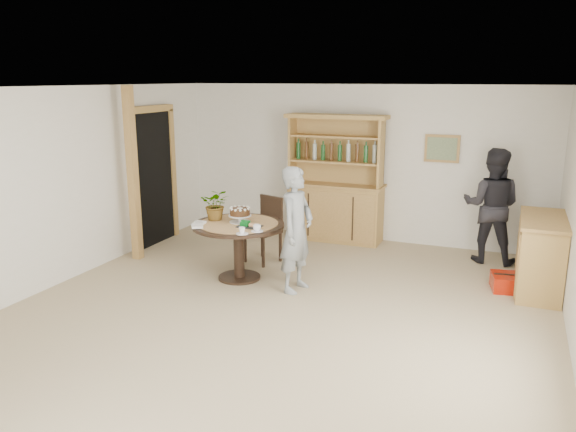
{
  "coord_description": "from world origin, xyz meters",
  "views": [
    {
      "loc": [
        2.33,
        -5.3,
        2.6
      ],
      "look_at": [
        -0.02,
        0.51,
        1.05
      ],
      "focal_mm": 35.0,
      "sensor_mm": 36.0,
      "label": 1
    }
  ],
  "objects_px": {
    "hutch": "(336,199)",
    "teen_boy": "(296,230)",
    "red_suitcase": "(517,283)",
    "adult_person": "(491,206)",
    "dining_table": "(239,235)",
    "dining_chair": "(266,225)",
    "sideboard": "(541,255)"
  },
  "relations": [
    {
      "from": "dining_chair",
      "to": "adult_person",
      "type": "distance_m",
      "value": 3.22
    },
    {
      "from": "sideboard",
      "to": "adult_person",
      "type": "bearing_deg",
      "value": 123.0
    },
    {
      "from": "sideboard",
      "to": "teen_boy",
      "type": "height_order",
      "value": "teen_boy"
    },
    {
      "from": "hutch",
      "to": "sideboard",
      "type": "height_order",
      "value": "hutch"
    },
    {
      "from": "hutch",
      "to": "red_suitcase",
      "type": "distance_m",
      "value": 3.16
    },
    {
      "from": "hutch",
      "to": "dining_chair",
      "type": "height_order",
      "value": "hutch"
    },
    {
      "from": "dining_chair",
      "to": "red_suitcase",
      "type": "xyz_separation_m",
      "value": [
        3.4,
        0.08,
        -0.43
      ]
    },
    {
      "from": "red_suitcase",
      "to": "hutch",
      "type": "bearing_deg",
      "value": 144.2
    },
    {
      "from": "dining_table",
      "to": "dining_chair",
      "type": "xyz_separation_m",
      "value": [
        0.03,
        0.83,
        -0.07
      ]
    },
    {
      "from": "hutch",
      "to": "dining_table",
      "type": "xyz_separation_m",
      "value": [
        -0.62,
        -2.24,
        -0.08
      ]
    },
    {
      "from": "dining_chair",
      "to": "red_suitcase",
      "type": "bearing_deg",
      "value": 20.4
    },
    {
      "from": "teen_boy",
      "to": "hutch",
      "type": "bearing_deg",
      "value": 13.3
    },
    {
      "from": "adult_person",
      "to": "red_suitcase",
      "type": "distance_m",
      "value": 1.38
    },
    {
      "from": "dining_table",
      "to": "adult_person",
      "type": "distance_m",
      "value": 3.62
    },
    {
      "from": "teen_boy",
      "to": "red_suitcase",
      "type": "xyz_separation_m",
      "value": [
        2.57,
        1.0,
        -0.68
      ]
    },
    {
      "from": "dining_table",
      "to": "adult_person",
      "type": "relative_size",
      "value": 0.73
    },
    {
      "from": "red_suitcase",
      "to": "teen_boy",
      "type": "bearing_deg",
      "value": -168.91
    },
    {
      "from": "teen_boy",
      "to": "dining_chair",
      "type": "bearing_deg",
      "value": 49.42
    },
    {
      "from": "hutch",
      "to": "teen_boy",
      "type": "bearing_deg",
      "value": -84.44
    },
    {
      "from": "teen_boy",
      "to": "red_suitcase",
      "type": "relative_size",
      "value": 2.36
    },
    {
      "from": "adult_person",
      "to": "teen_boy",
      "type": "bearing_deg",
      "value": 47.86
    },
    {
      "from": "dining_table",
      "to": "red_suitcase",
      "type": "xyz_separation_m",
      "value": [
        3.42,
        0.9,
        -0.5
      ]
    },
    {
      "from": "dining_table",
      "to": "red_suitcase",
      "type": "height_order",
      "value": "dining_table"
    },
    {
      "from": "dining_chair",
      "to": "red_suitcase",
      "type": "relative_size",
      "value": 1.43
    },
    {
      "from": "red_suitcase",
      "to": "dining_table",
      "type": "bearing_deg",
      "value": -175.43
    },
    {
      "from": "sideboard",
      "to": "dining_chair",
      "type": "relative_size",
      "value": 1.33
    },
    {
      "from": "sideboard",
      "to": "dining_table",
      "type": "xyz_separation_m",
      "value": [
        -3.66,
        -1.0,
        0.13
      ]
    },
    {
      "from": "dining_chair",
      "to": "dining_table",
      "type": "bearing_deg",
      "value": -72.72
    },
    {
      "from": "hutch",
      "to": "teen_boy",
      "type": "distance_m",
      "value": 2.36
    },
    {
      "from": "hutch",
      "to": "sideboard",
      "type": "bearing_deg",
      "value": -22.21
    },
    {
      "from": "hutch",
      "to": "adult_person",
      "type": "relative_size",
      "value": 1.24
    },
    {
      "from": "hutch",
      "to": "red_suitcase",
      "type": "xyz_separation_m",
      "value": [
        2.8,
        -1.34,
        -0.59
      ]
    }
  ]
}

